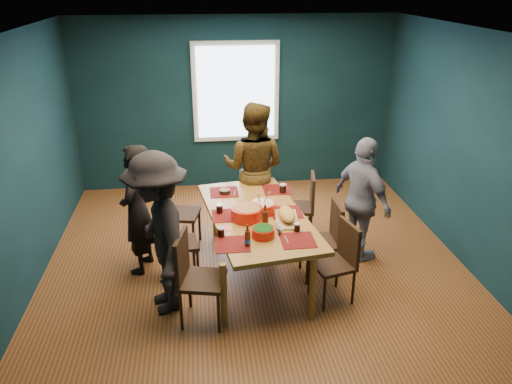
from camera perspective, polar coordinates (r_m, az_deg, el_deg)
room at (r=5.85m, az=-0.48°, el=5.10°), size 5.01×5.01×2.71m
dining_table at (r=5.62m, az=0.13°, el=-3.19°), size 1.29×2.14×0.76m
chair_left_far at (r=6.34m, az=-9.37°, el=-1.70°), size 0.51×0.51×0.95m
chair_left_mid at (r=5.73m, az=-9.50°, el=-5.21°), size 0.44×0.44×0.85m
chair_left_near at (r=4.98m, az=-7.21°, el=-9.03°), size 0.52×0.52×0.96m
chair_right_far at (r=6.51m, az=5.57°, el=-1.13°), size 0.46×0.46×0.89m
chair_right_mid at (r=5.72m, az=8.17°, el=-4.86°), size 0.41×0.41×0.90m
chair_right_near at (r=5.35m, az=9.55°, el=-7.24°), size 0.48×0.48×0.88m
person_far_left at (r=5.83m, az=-13.43°, el=-2.00°), size 0.49×0.63×1.54m
person_back at (r=6.59m, az=-0.27°, el=2.75°), size 1.05×0.95×1.77m
person_right at (r=6.04m, az=12.06°, el=-0.95°), size 0.70×0.98×1.54m
person_near_left at (r=5.06m, az=-11.06°, el=-4.79°), size 0.87×1.22×1.71m
bowl_salad at (r=5.44m, az=-1.06°, el=-2.41°), size 0.34×0.34×0.14m
bowl_dumpling at (r=5.60m, az=0.68°, el=-1.73°), size 0.30×0.30×0.28m
bowl_herbs at (r=5.09m, az=0.81°, el=-4.58°), size 0.24×0.24×0.10m
cutting_board at (r=5.43m, az=3.53°, el=-2.69°), size 0.30×0.60×0.13m
small_bowl at (r=6.11m, az=-3.59°, el=0.08°), size 0.13×0.13×0.06m
beer_bottle_a at (r=4.91m, az=-0.97°, el=-5.33°), size 0.06×0.06×0.23m
beer_bottle_b at (r=5.26m, az=1.05°, el=-3.05°), size 0.07×0.07×0.26m
cola_glass_a at (r=5.11m, az=-4.02°, el=-4.56°), size 0.07×0.07×0.10m
cola_glass_b at (r=5.22m, az=4.72°, el=-4.00°), size 0.07×0.07×0.09m
cola_glass_c at (r=6.11m, az=3.08°, el=0.46°), size 0.08×0.08×0.11m
cola_glass_d at (r=5.60m, az=-4.20°, el=-1.88°), size 0.08×0.08×0.11m
napkin_a at (r=5.68m, az=4.08°, el=-2.15°), size 0.17×0.17×0.00m
napkin_b at (r=5.28m, az=-3.67°, el=-4.20°), size 0.16×0.16×0.00m
napkin_c at (r=5.08m, az=5.16°, el=-5.44°), size 0.18×0.18×0.00m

